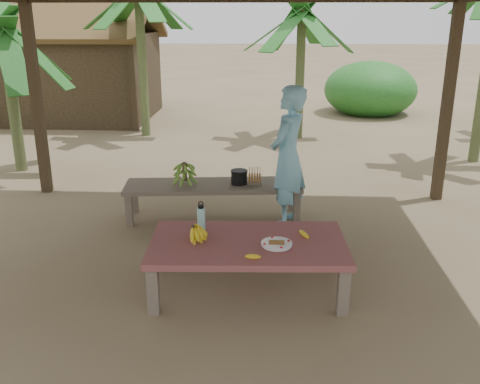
# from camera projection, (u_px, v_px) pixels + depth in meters

# --- Properties ---
(ground) EXTENTS (80.00, 80.00, 0.00)m
(ground) POSITION_uv_depth(u_px,v_px,m) (225.00, 267.00, 5.52)
(ground) COLOR brown
(ground) RESTS_ON ground
(work_table) EXTENTS (1.84, 1.08, 0.50)m
(work_table) POSITION_uv_depth(u_px,v_px,m) (248.00, 248.00, 4.93)
(work_table) COLOR brown
(work_table) RESTS_ON ground
(bench) EXTENTS (2.25, 0.81, 0.45)m
(bench) POSITION_uv_depth(u_px,v_px,m) (213.00, 188.00, 6.71)
(bench) COLOR brown
(bench) RESTS_ON ground
(ripe_banana_bunch) EXTENTS (0.27, 0.23, 0.15)m
(ripe_banana_bunch) POSITION_uv_depth(u_px,v_px,m) (193.00, 232.00, 4.93)
(ripe_banana_bunch) COLOR yellow
(ripe_banana_bunch) RESTS_ON work_table
(plate) EXTENTS (0.28, 0.28, 0.04)m
(plate) POSITION_uv_depth(u_px,v_px,m) (277.00, 244.00, 4.80)
(plate) COLOR white
(plate) RESTS_ON work_table
(loose_banana_front) EXTENTS (0.15, 0.08, 0.04)m
(loose_banana_front) POSITION_uv_depth(u_px,v_px,m) (253.00, 257.00, 4.55)
(loose_banana_front) COLOR yellow
(loose_banana_front) RESTS_ON work_table
(loose_banana_side) EXTENTS (0.12, 0.16, 0.04)m
(loose_banana_side) POSITION_uv_depth(u_px,v_px,m) (304.00, 234.00, 5.01)
(loose_banana_side) COLOR yellow
(loose_banana_side) RESTS_ON work_table
(water_flask) EXTENTS (0.08, 0.08, 0.29)m
(water_flask) POSITION_uv_depth(u_px,v_px,m) (201.00, 218.00, 5.14)
(water_flask) COLOR #3AB7AE
(water_flask) RESTS_ON work_table
(green_banana_stalk) EXTENTS (0.29, 0.29, 0.30)m
(green_banana_stalk) POSITION_uv_depth(u_px,v_px,m) (185.00, 173.00, 6.64)
(green_banana_stalk) COLOR #598C2D
(green_banana_stalk) RESTS_ON bench
(cooking_pot) EXTENTS (0.20, 0.20, 0.17)m
(cooking_pot) POSITION_uv_depth(u_px,v_px,m) (239.00, 177.00, 6.67)
(cooking_pot) COLOR black
(cooking_pot) RESTS_ON bench
(skewer_rack) EXTENTS (0.19, 0.10, 0.24)m
(skewer_rack) POSITION_uv_depth(u_px,v_px,m) (255.00, 176.00, 6.63)
(skewer_rack) COLOR #A57F47
(skewer_rack) RESTS_ON bench
(woman) EXTENTS (0.63, 0.73, 1.70)m
(woman) POSITION_uv_depth(u_px,v_px,m) (288.00, 157.00, 6.39)
(woman) COLOR #77C1E1
(woman) RESTS_ON ground
(hut) EXTENTS (4.40, 3.43, 2.85)m
(hut) POSITION_uv_depth(u_px,v_px,m) (67.00, 72.00, 12.96)
(hut) COLOR black
(hut) RESTS_ON ground
(banana_plant_n) EXTENTS (1.80, 1.80, 2.75)m
(banana_plant_n) POSITION_uv_depth(u_px,v_px,m) (302.00, 24.00, 10.44)
(banana_plant_n) COLOR #596638
(banana_plant_n) RESTS_ON ground
(banana_plant_nw) EXTENTS (1.80, 1.80, 3.19)m
(banana_plant_nw) POSITION_uv_depth(u_px,v_px,m) (139.00, 1.00, 10.51)
(banana_plant_nw) COLOR #596638
(banana_plant_nw) RESTS_ON ground
(banana_plant_w) EXTENTS (1.80, 1.80, 2.47)m
(banana_plant_w) POSITION_uv_depth(u_px,v_px,m) (5.00, 46.00, 8.24)
(banana_plant_w) COLOR #596638
(banana_plant_w) RESTS_ON ground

